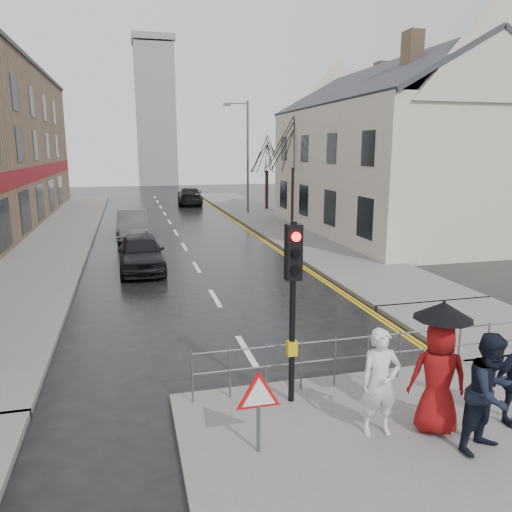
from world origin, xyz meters
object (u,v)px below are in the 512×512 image
pedestrian_b (491,393)px  car_mid (133,224)px  pedestrian_a (380,382)px  pedestrian_with_umbrella (439,365)px  car_parked (141,252)px

pedestrian_b → car_mid: size_ratio=0.42×
pedestrian_a → car_mid: (-3.68, 20.89, -0.29)m
pedestrian_b → car_mid: (-5.09, 21.73, -0.35)m
pedestrian_b → car_mid: pedestrian_b is taller
pedestrian_a → pedestrian_b: 1.65m
pedestrian_a → pedestrian_with_umbrella: (0.96, -0.16, 0.27)m
car_mid → car_parked: bearing=-86.9°
pedestrian_a → car_parked: 13.64m
pedestrian_a → pedestrian_b: (1.42, -0.85, 0.06)m
pedestrian_b → pedestrian_with_umbrella: (-0.46, 0.68, 0.22)m
pedestrian_a → car_parked: pedestrian_a is taller
pedestrian_with_umbrella → car_parked: bearing=108.3°
pedestrian_a → pedestrian_with_umbrella: 1.01m
pedestrian_a → pedestrian_b: pedestrian_b is taller
pedestrian_with_umbrella → pedestrian_a: bearing=170.3°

